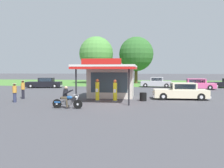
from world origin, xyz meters
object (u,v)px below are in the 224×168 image
at_px(gas_pump_nearside, 97,91).
at_px(bystander_chatting_near_pumps, 15,92).
at_px(bystander_standing_back_lot, 23,89).
at_px(spare_tire_stack, 143,97).
at_px(parked_car_back_row_far_right, 195,84).
at_px(parked_car_back_row_centre_right, 45,83).
at_px(parked_car_back_row_centre_left, 156,83).
at_px(gas_pump_offside, 115,92).
at_px(featured_classic_sedan, 181,92).
at_px(parked_car_back_row_centre, 108,84).
at_px(motorcycle_with_rider, 67,99).

height_order(gas_pump_nearside, bystander_chatting_near_pumps, gas_pump_nearside).
xyz_separation_m(bystander_standing_back_lot, spare_tire_stack, (11.12, 0.17, -0.58)).
height_order(gas_pump_nearside, spare_tire_stack, gas_pump_nearside).
height_order(parked_car_back_row_far_right, bystander_chatting_near_pumps, bystander_chatting_near_pumps).
height_order(parked_car_back_row_centre_right, parked_car_back_row_centre_left, parked_car_back_row_centre_left).
bearing_deg(bystander_standing_back_lot, gas_pump_offside, -3.83).
distance_m(gas_pump_nearside, featured_classic_sedan, 7.73).
height_order(featured_classic_sedan, parked_car_back_row_centre_left, parked_car_back_row_centre_left).
height_order(gas_pump_nearside, featured_classic_sedan, gas_pump_nearside).
xyz_separation_m(parked_car_back_row_centre_left, bystander_standing_back_lot, (-13.21, -16.29, 0.24)).
height_order(gas_pump_nearside, parked_car_back_row_centre, gas_pump_nearside).
height_order(parked_car_back_row_far_right, parked_car_back_row_centre, parked_car_back_row_centre).
bearing_deg(parked_car_back_row_centre, gas_pump_offside, -78.45).
height_order(featured_classic_sedan, bystander_standing_back_lot, bystander_standing_back_lot).
bearing_deg(bystander_standing_back_lot, bystander_chatting_near_pumps, -76.95).
xyz_separation_m(gas_pump_offside, parked_car_back_row_centre_right, (-12.53, 13.42, -0.17)).
distance_m(gas_pump_nearside, gas_pump_offside, 1.54).
relative_size(parked_car_back_row_centre_right, parked_car_back_row_centre_left, 1.11).
bearing_deg(parked_car_back_row_centre, featured_classic_sedan, -52.75).
distance_m(parked_car_back_row_centre, parked_car_back_row_centre_right, 9.74).
bearing_deg(featured_classic_sedan, parked_car_back_row_centre_right, 148.84).
bearing_deg(bystander_standing_back_lot, motorcycle_with_rider, -37.40).
relative_size(gas_pump_offside, motorcycle_with_rider, 0.86).
bearing_deg(parked_car_back_row_centre, parked_car_back_row_far_right, 0.86).
distance_m(parked_car_back_row_centre, spare_tire_stack, 13.91).
relative_size(parked_car_back_row_far_right, parked_car_back_row_centre_left, 1.13).
relative_size(parked_car_back_row_centre, parked_car_back_row_centre_left, 1.06).
bearing_deg(motorcycle_with_rider, gas_pump_nearside, 70.24).
bearing_deg(parked_car_back_row_far_right, spare_tire_stack, -119.14).
distance_m(gas_pump_nearside, parked_car_back_row_centre, 13.72).
relative_size(bystander_chatting_near_pumps, bystander_standing_back_lot, 0.91).
bearing_deg(featured_classic_sedan, gas_pump_nearside, -162.57).
bearing_deg(parked_car_back_row_centre_right, parked_car_back_row_centre_left, 11.48).
xyz_separation_m(gas_pump_nearside, motorcycle_with_rider, (-1.39, -3.86, -0.22)).
relative_size(gas_pump_nearside, bystander_chatting_near_pumps, 1.21).
distance_m(motorcycle_with_rider, featured_classic_sedan, 10.72).
bearing_deg(gas_pump_offside, parked_car_back_row_centre, 101.55).
distance_m(motorcycle_with_rider, parked_car_back_row_centre_left, 22.01).
bearing_deg(parked_car_back_row_far_right, featured_classic_sedan, -108.44).
height_order(parked_car_back_row_far_right, parked_car_back_row_centre_left, parked_car_back_row_centre_left).
xyz_separation_m(motorcycle_with_rider, bystander_standing_back_lot, (-5.81, 4.44, 0.29)).
bearing_deg(featured_classic_sedan, motorcycle_with_rider, -144.83).
bearing_deg(gas_pump_nearside, bystander_chatting_near_pumps, -166.56).
height_order(featured_classic_sedan, bystander_chatting_near_pumps, bystander_chatting_near_pumps).
distance_m(parked_car_back_row_far_right, parked_car_back_row_centre_right, 22.21).
relative_size(gas_pump_nearside, spare_tire_stack, 2.67).
distance_m(parked_car_back_row_centre_right, spare_tire_stack, 19.57).
relative_size(parked_car_back_row_centre_left, bystander_standing_back_lot, 2.88).
distance_m(featured_classic_sedan, bystander_chatting_near_pumps, 14.60).
height_order(gas_pump_offside, bystander_standing_back_lot, gas_pump_offside).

